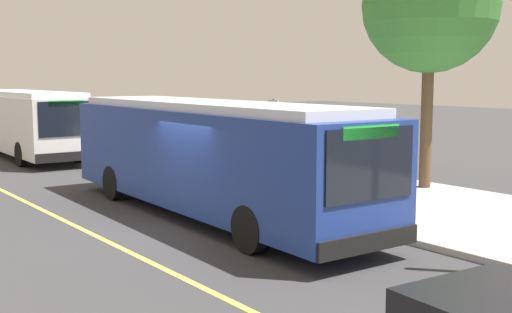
{
  "coord_description": "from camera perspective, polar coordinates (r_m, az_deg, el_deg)",
  "views": [
    {
      "loc": [
        12.69,
        -7.81,
        3.55
      ],
      "look_at": [
        1.12,
        0.93,
        1.76
      ],
      "focal_mm": 44.95,
      "sensor_mm": 36.0,
      "label": 1
    }
  ],
  "objects": [
    {
      "name": "waiting_bench",
      "position": [
        21.74,
        0.88,
        -0.67
      ],
      "size": [
        1.6,
        0.48,
        0.95
      ],
      "color": "brown",
      "rests_on": "sidewalk_curb"
    },
    {
      "name": "bus_shelter",
      "position": [
        21.64,
        1.45,
        2.71
      ],
      "size": [
        2.9,
        1.6,
        2.48
      ],
      "color": "#333338",
      "rests_on": "sidewalk_curb"
    },
    {
      "name": "lane_stripe_center",
      "position": [
        14.32,
        -12.9,
        -7.47
      ],
      "size": [
        36.0,
        0.14,
        0.01
      ],
      "primitive_type": "cube",
      "color": "#E0D64C",
      "rests_on": "ground_plane"
    },
    {
      "name": "sidewalk_curb",
      "position": [
        19.08,
        10.2,
        -3.56
      ],
      "size": [
        44.0,
        6.4,
        0.15
      ],
      "primitive_type": "cube",
      "color": "#B7B2A8",
      "rests_on": "ground_plane"
    },
    {
      "name": "pedestrian_commuter",
      "position": [
        18.48,
        5.81,
        -0.56
      ],
      "size": [
        0.24,
        0.4,
        1.69
      ],
      "color": "#282D47",
      "rests_on": "sidewalk_curb"
    },
    {
      "name": "street_tree_near_shelter",
      "position": [
        20.53,
        15.25,
        12.81
      ],
      "size": [
        4.11,
        4.11,
        7.63
      ],
      "color": "brown",
      "rests_on": "sidewalk_curb"
    },
    {
      "name": "transit_bus_main",
      "position": [
        16.4,
        -4.23,
        0.26
      ],
      "size": [
        11.68,
        2.99,
        2.95
      ],
      "color": "navy",
      "rests_on": "ground_plane"
    },
    {
      "name": "ground_plane",
      "position": [
        15.32,
        -5.34,
        -6.38
      ],
      "size": [
        120.0,
        120.0,
        0.0
      ],
      "primitive_type": "plane",
      "color": "#38383A"
    },
    {
      "name": "route_sign_post",
      "position": [
        18.21,
        1.56,
        2.02
      ],
      "size": [
        0.44,
        0.08,
        2.8
      ],
      "color": "#333338",
      "rests_on": "sidewalk_curb"
    },
    {
      "name": "transit_bus_second",
      "position": [
        30.79,
        -19.9,
        3.02
      ],
      "size": [
        11.23,
        2.81,
        2.95
      ],
      "color": "white",
      "rests_on": "ground_plane"
    }
  ]
}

